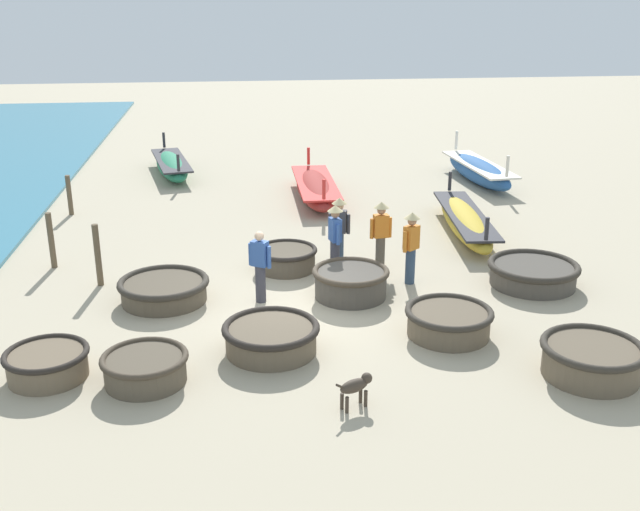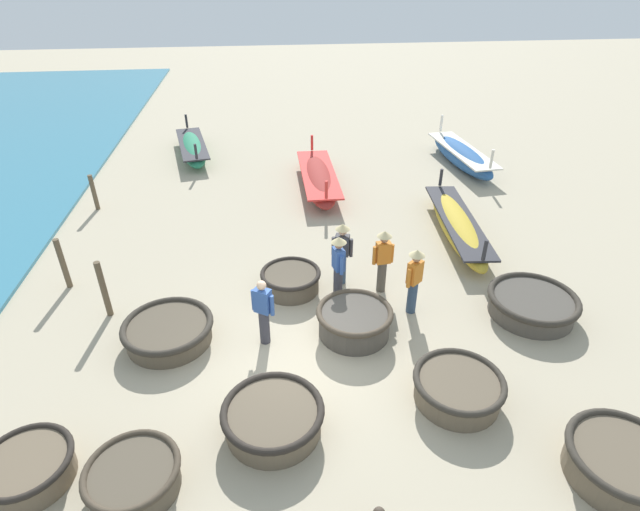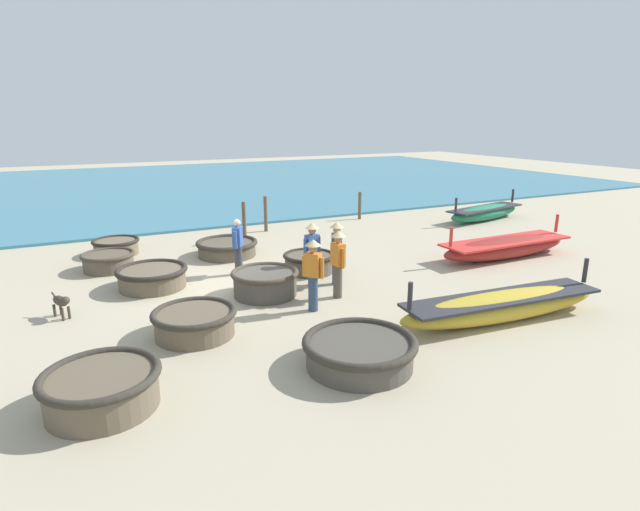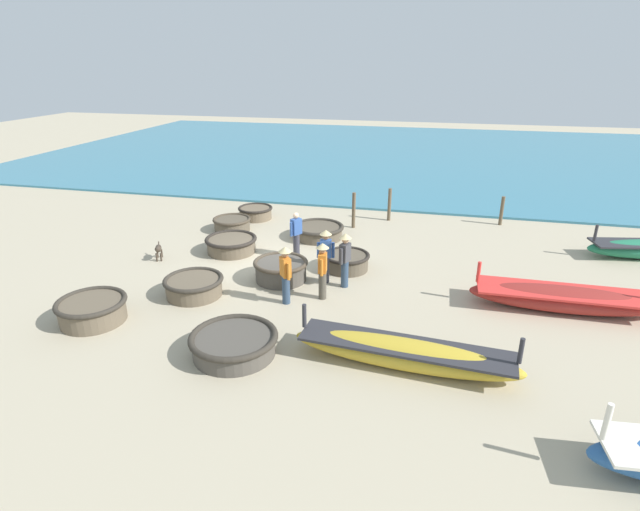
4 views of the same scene
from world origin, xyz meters
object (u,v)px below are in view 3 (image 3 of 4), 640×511
Objects in this scene: coracle_front_right at (309,262)px; mooring_post_mid_beach at (266,214)px; coracle_front_left at (360,351)px; fisherman_standing_left at (238,245)px; long_boat_green_hull at (505,247)px; fisherman_by_coracle at (312,250)px; coracle_far_left at (116,246)px; mooring_post_inland at (244,222)px; coracle_center at (195,321)px; coracle_nearest at (108,261)px; coracle_far_right at (102,388)px; fisherman_standing_right at (338,260)px; coracle_tilted at (227,247)px; fisherman_crouching at (337,249)px; dog at (61,302)px; long_boat_ochre_hull at (502,305)px; mooring_post_shoreline at (360,206)px; long_boat_white_hull at (485,212)px; fisherman_with_hat at (313,270)px; coracle_upturned at (265,282)px; coracle_beside_post at (152,277)px.

coracle_front_right is 1.09× the size of mooring_post_mid_beach.
fisherman_standing_left is (-6.12, -0.26, 0.55)m from coracle_front_left.
coracle_front_left is at bearing -62.26° from long_boat_green_hull.
fisherman_by_coracle is (1.11, -0.44, 0.67)m from coracle_front_right.
coracle_far_left is 0.97× the size of coracle_front_right.
mooring_post_mid_beach is at bearing 135.11° from mooring_post_inland.
long_boat_green_hull is (-1.48, 10.05, 0.05)m from coracle_center.
fisherman_standing_left is 2.28m from fisherman_by_coracle.
coracle_nearest is 0.31× the size of long_boat_green_hull.
fisherman_standing_left is at bearing 144.88° from coracle_far_right.
fisherman_standing_right is (-0.65, 3.62, 0.66)m from coracle_center.
fisherman_standing_right is at bearing 15.02° from coracle_tilted.
fisherman_standing_right is at bearing -26.54° from fisherman_crouching.
dog is (1.34, -4.43, -0.46)m from fisherman_standing_left.
dog is at bearing -95.50° from fisherman_crouching.
mooring_post_mid_beach is at bearing -172.07° from long_boat_ochre_hull.
coracle_tilted is at bearing -164.98° from fisherman_standing_right.
fisherman_crouching reaches higher than coracle_front_left.
coracle_front_left is 4.57m from fisherman_crouching.
fisherman_standing_left is 8.87m from mooring_post_shoreline.
dog is (5.11, -1.55, 0.09)m from coracle_far_left.
long_boat_green_hull is at bearing 38.09° from mooring_post_mid_beach.
coracle_far_left is 8.03m from fisherman_standing_right.
coracle_center reaches higher than coracle_nearest.
long_boat_ochre_hull reaches higher than coracle_nearest.
long_boat_white_hull is 2.70× the size of fisherman_with_hat.
coracle_front_left is 6.15m from fisherman_standing_left.
coracle_nearest is at bearing -140.73° from coracle_upturned.
fisherman_standing_right and fisherman_with_hat have the same top height.
mooring_post_shoreline reaches higher than dog.
long_boat_white_hull is 3.82× the size of mooring_post_shoreline.
fisherman_by_coracle reaches higher than coracle_tilted.
coracle_front_right is 6.33m from dog.
mooring_post_mid_beach is 0.95× the size of mooring_post_inland.
long_boat_ochre_hull is 4.34× the size of mooring_post_shoreline.
coracle_far_left is 0.87× the size of fisherman_crouching.
coracle_upturned is (-1.58, 2.10, 0.05)m from coracle_center.
fisherman_standing_left is (-1.94, -0.06, 0.49)m from coracle_upturned.
coracle_upturned is at bearing 82.37° from dog.
long_boat_white_hull is at bearing 92.37° from coracle_nearest.
coracle_upturned is 1.06× the size of fisherman_standing_left.
mooring_post_inland is (-5.34, -0.08, -0.24)m from fisherman_by_coracle.
fisherman_crouching reaches higher than dog.
long_boat_white_hull reaches higher than long_boat_ochre_hull.
fisherman_standing_left is at bearing 149.98° from coracle_center.
coracle_upturned is (-3.58, 3.94, 0.01)m from coracle_far_right.
mooring_post_mid_beach is at bearing 134.81° from coracle_beside_post.
long_boat_ochre_hull reaches higher than coracle_beside_post.
fisherman_standing_right is 1.00× the size of fisherman_by_coracle.
fisherman_by_coracle is 1.23× the size of mooring_post_mid_beach.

